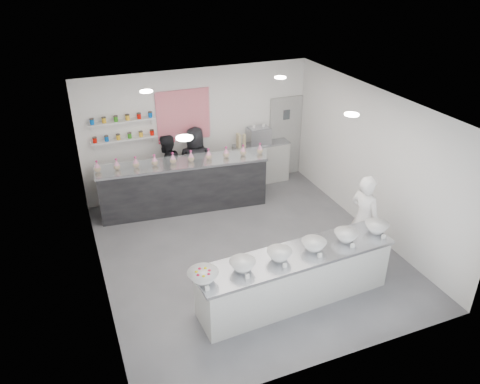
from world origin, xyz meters
The scene contains 26 objects.
floor centered at (0.00, 0.00, 0.00)m, with size 6.00×6.00×0.00m, color #515156.
ceiling centered at (0.00, 0.00, 3.00)m, with size 6.00×6.00×0.00m, color white.
back_wall centered at (0.00, 3.00, 1.50)m, with size 5.50×5.50×0.00m, color white.
left_wall centered at (-2.75, 0.00, 1.50)m, with size 6.00×6.00×0.00m, color white.
right_wall centered at (2.75, 0.00, 1.50)m, with size 6.00×6.00×0.00m, color white.
back_door centered at (2.30, 2.97, 1.05)m, with size 0.88×0.04×2.10m, color #999996.
pattern_panel centered at (-0.35, 2.98, 1.95)m, with size 1.25×0.03×1.20m, color #EE012B.
jar_shelf_lower centered at (-1.75, 2.90, 1.60)m, with size 1.45×0.22×0.04m, color silver.
jar_shelf_upper centered at (-1.75, 2.90, 2.02)m, with size 1.45×0.22×0.04m, color silver.
preserve_jars centered at (-1.75, 2.88, 1.88)m, with size 1.45×0.10×0.56m, color #C10800, non-canonical shape.
downlight_0 centered at (-1.40, -1.00, 2.98)m, with size 0.24×0.24×0.02m, color white.
downlight_1 centered at (1.40, -1.00, 2.98)m, with size 0.24×0.24×0.02m, color white.
downlight_2 centered at (-1.40, 1.60, 2.98)m, with size 0.24×0.24×0.02m, color white.
downlight_3 centered at (1.40, 1.60, 2.98)m, with size 0.24×0.24×0.02m, color white.
prep_counter centered at (0.20, -1.60, 0.47)m, with size 3.44×0.78×0.94m, color #B6B6B0.
back_bar centered at (-0.65, 2.15, 0.58)m, with size 3.76×0.69×1.17m, color black.
sneeze_guard centered at (-0.69, 1.82, 1.32)m, with size 3.71×0.02×0.32m, color white.
espresso_ledge centered at (1.55, 2.78, 0.53)m, with size 1.42×0.45×1.05m, color #B6B6B0.
espresso_machine centered at (1.47, 2.78, 1.26)m, with size 0.55×0.38×0.42m, color #93969E.
cup_stacks centered at (1.00, 2.78, 1.22)m, with size 0.24×0.24×0.33m, color tan, non-canonical shape.
prep_bowls centered at (0.20, -1.60, 1.02)m, with size 3.67×0.52×0.17m, color white, non-canonical shape.
label_cards centered at (0.18, -2.13, 0.97)m, with size 3.31×0.04×0.07m, color white, non-canonical shape.
cookie_bags centered at (-0.65, 2.15, 1.30)m, with size 3.74×0.14×0.26m, color pink, non-canonical shape.
woman_prep centered at (1.94, -1.00, 0.89)m, with size 0.65×0.42×1.77m, color white.
staff_left centered at (-0.90, 2.60, 0.84)m, with size 0.81×0.63×1.67m, color black.
staff_right centered at (-0.21, 2.60, 0.88)m, with size 0.86×0.56×1.76m, color black.
Camera 1 is at (-2.99, -7.07, 5.39)m, focal length 35.00 mm.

